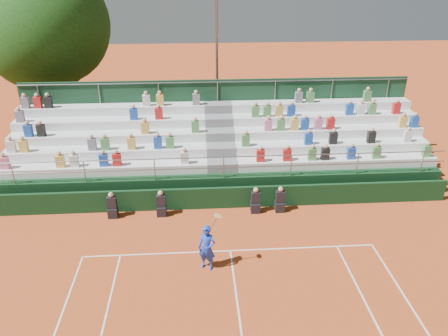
{
  "coord_description": "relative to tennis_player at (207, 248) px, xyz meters",
  "views": [
    {
      "loc": [
        -1.16,
        -13.45,
        9.97
      ],
      "look_at": [
        0.0,
        3.5,
        1.8
      ],
      "focal_mm": 35.0,
      "sensor_mm": 36.0,
      "label": 1
    }
  ],
  "objects": [
    {
      "name": "ground",
      "position": [
        0.9,
        0.93,
        -0.87
      ],
      "size": [
        90.0,
        90.0,
        0.0
      ],
      "primitive_type": "plane",
      "color": "#C34D20",
      "rests_on": "ground"
    },
    {
      "name": "tennis_player",
      "position": [
        0.0,
        0.0,
        0.0
      ],
      "size": [
        0.9,
        0.63,
        2.22
      ],
      "color": "blue",
      "rests_on": "ground"
    },
    {
      "name": "grandstand",
      "position": [
        0.9,
        7.37,
        0.2
      ],
      "size": [
        20.0,
        5.2,
        4.4
      ],
      "color": "black",
      "rests_on": "ground"
    },
    {
      "name": "tree_west",
      "position": [
        -8.89,
        13.64,
        5.23
      ],
      "size": [
        6.46,
        6.46,
        9.34
      ],
      "color": "#3B2615",
      "rests_on": "ground"
    },
    {
      "name": "courtside_wall",
      "position": [
        0.9,
        4.13,
        -0.37
      ],
      "size": [
        20.0,
        0.15,
        1.0
      ],
      "primitive_type": "cube",
      "color": "black",
      "rests_on": "ground"
    },
    {
      "name": "tree_east",
      "position": [
        -8.47,
        14.19,
        5.67
      ],
      "size": [
        6.85,
        6.85,
        9.97
      ],
      "color": "#3B2615",
      "rests_on": "ground"
    },
    {
      "name": "floodlight_mast",
      "position": [
        1.12,
        13.72,
        4.1
      ],
      "size": [
        0.6,
        0.25,
        8.57
      ],
      "color": "gray",
      "rests_on": "ground"
    },
    {
      "name": "line_officials",
      "position": [
        -0.06,
        3.68,
        -0.39
      ],
      "size": [
        7.57,
        0.4,
        1.19
      ],
      "color": "black",
      "rests_on": "ground"
    }
  ]
}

